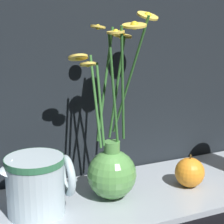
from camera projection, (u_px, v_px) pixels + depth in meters
ground_plane at (112, 202)px, 0.77m from camera, size 6.00×6.00×0.00m
shelf at (112, 200)px, 0.77m from camera, size 0.87×0.25×0.01m
vase_with_flowers at (112, 164)px, 0.75m from camera, size 0.20×0.12×0.37m
ceramic_pitcher at (37, 182)px, 0.69m from camera, size 0.13×0.11×0.12m
orange_fruit at (190, 172)px, 0.81m from camera, size 0.06×0.06×0.07m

